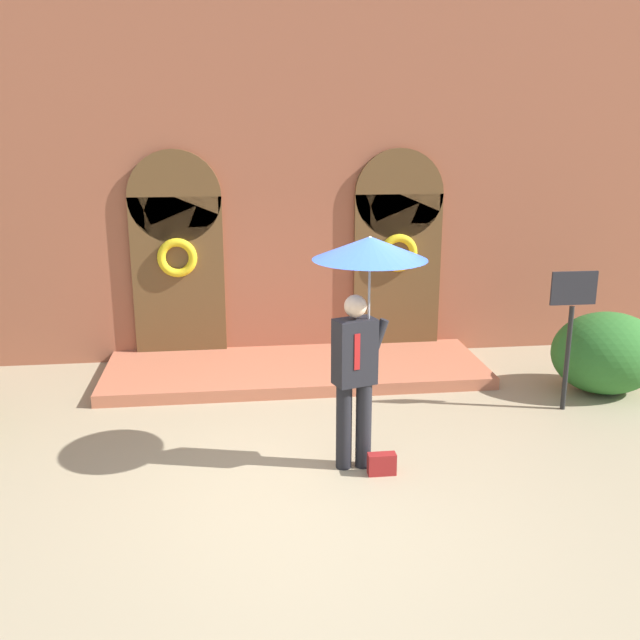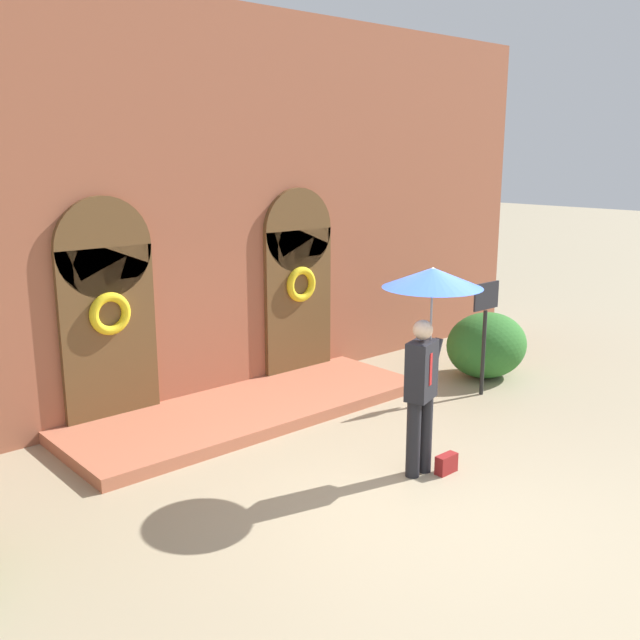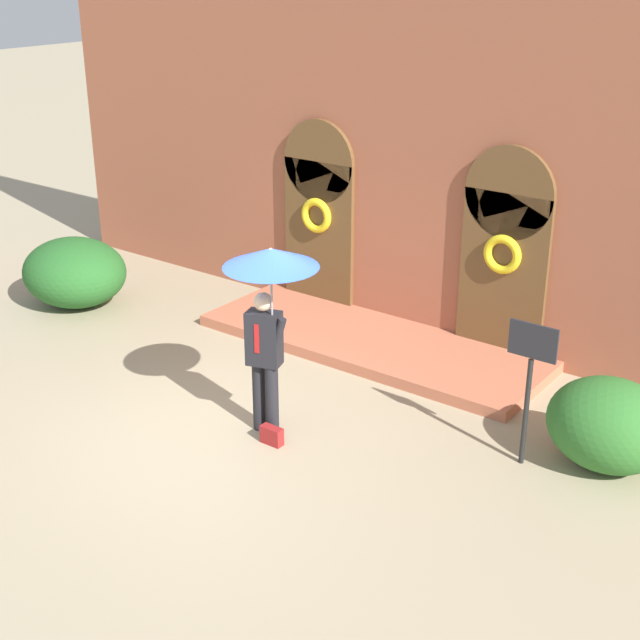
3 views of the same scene
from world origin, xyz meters
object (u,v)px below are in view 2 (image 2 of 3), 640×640
handbag (446,464)px  sign_post (485,320)px  person_with_umbrella (430,309)px  shrub_right (487,345)px

handbag → sign_post: size_ratio=0.16×
person_with_umbrella → handbag: person_with_umbrella is taller
person_with_umbrella → handbag: size_ratio=8.44×
handbag → shrub_right: bearing=29.1°
person_with_umbrella → handbag: (0.15, -0.20, -1.80)m
sign_post → person_with_umbrella: bearing=-156.3°
shrub_right → person_with_umbrella: bearing=-154.2°
handbag → sign_post: sign_post is taller
person_with_umbrella → sign_post: person_with_umbrella is taller
person_with_umbrella → shrub_right: size_ratio=1.67×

